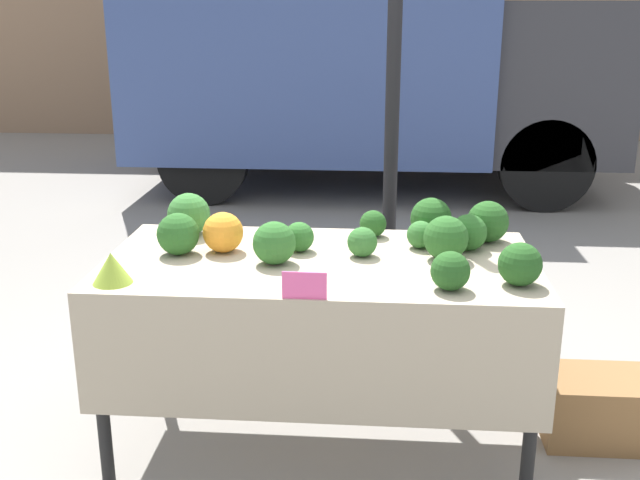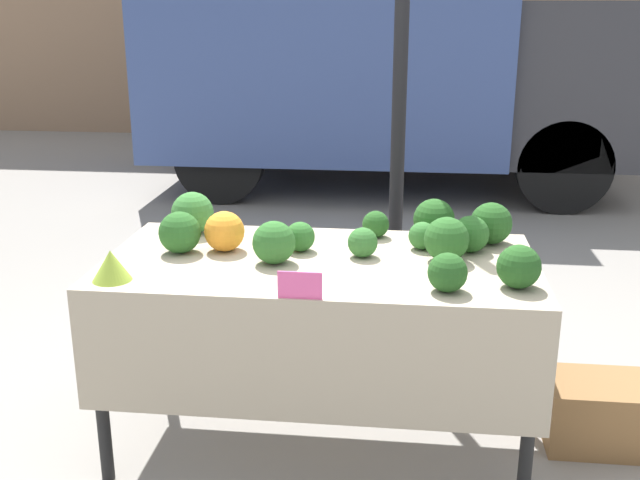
{
  "view_description": "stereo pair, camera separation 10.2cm",
  "coord_description": "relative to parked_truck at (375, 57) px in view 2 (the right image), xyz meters",
  "views": [
    {
      "loc": [
        0.22,
        -2.78,
        1.76
      ],
      "look_at": [
        0.0,
        0.0,
        0.89
      ],
      "focal_mm": 42.0,
      "sensor_mm": 36.0,
      "label": 1
    },
    {
      "loc": [
        0.32,
        -2.77,
        1.76
      ],
      "look_at": [
        0.0,
        0.0,
        0.89
      ],
      "focal_mm": 42.0,
      "sensor_mm": 36.0,
      "label": 2
    }
  ],
  "objects": [
    {
      "name": "broccoli_head_5",
      "position": [
        0.49,
        -4.81,
        -0.39
      ],
      "size": [
        0.18,
        0.18,
        0.18
      ],
      "color": "#285B23",
      "rests_on": "market_table"
    },
    {
      "name": "broccoli_head_11",
      "position": [
        -0.17,
        -4.91,
        -0.39
      ],
      "size": [
        0.17,
        0.17,
        0.17
      ],
      "color": "#2D6628",
      "rests_on": "market_table"
    },
    {
      "name": "broccoli_head_0",
      "position": [
        0.45,
        -4.53,
        -0.39
      ],
      "size": [
        0.18,
        0.18,
        0.18
      ],
      "color": "#23511E",
      "rests_on": "market_table"
    },
    {
      "name": "broccoli_head_3",
      "position": [
        0.17,
        -4.8,
        -0.42
      ],
      "size": [
        0.12,
        0.12,
        0.12
      ],
      "color": "#336B2D",
      "rests_on": "market_table"
    },
    {
      "name": "broccoli_head_8",
      "position": [
        0.4,
        -4.67,
        -0.42
      ],
      "size": [
        0.11,
        0.11,
        0.11
      ],
      "color": "#336B2D",
      "rests_on": "market_table"
    },
    {
      "name": "broccoli_head_1",
      "position": [
        0.48,
        -5.14,
        -0.41
      ],
      "size": [
        0.14,
        0.14,
        0.14
      ],
      "color": "#23511E",
      "rests_on": "market_table"
    },
    {
      "name": "broccoli_head_2",
      "position": [
        -0.09,
        -4.75,
        -0.42
      ],
      "size": [
        0.12,
        0.12,
        0.12
      ],
      "color": "#2D6628",
      "rests_on": "market_table"
    },
    {
      "name": "broccoli_head_10",
      "position": [
        0.6,
        -4.68,
        -0.4
      ],
      "size": [
        0.15,
        0.15,
        0.15
      ],
      "color": "#285B23",
      "rests_on": "market_table"
    },
    {
      "name": "broccoli_head_6",
      "position": [
        0.21,
        -4.53,
        -0.42
      ],
      "size": [
        0.12,
        0.12,
        0.12
      ],
      "color": "#23511E",
      "rests_on": "market_table"
    },
    {
      "name": "broccoli_head_9",
      "position": [
        -0.57,
        -4.83,
        -0.39
      ],
      "size": [
        0.17,
        0.17,
        0.17
      ],
      "color": "#285B23",
      "rests_on": "market_table"
    },
    {
      "name": "parked_truck",
      "position": [
        0.0,
        0.0,
        0.0
      ],
      "size": [
        4.59,
        2.29,
        2.36
      ],
      "color": "#384C84",
      "rests_on": "ground_plane"
    },
    {
      "name": "broccoli_head_7",
      "position": [
        0.69,
        -4.56,
        -0.39
      ],
      "size": [
        0.18,
        0.18,
        0.18
      ],
      "color": "#23511E",
      "rests_on": "market_table"
    },
    {
      "name": "romanesco_head",
      "position": [
        -0.72,
        -5.17,
        -0.42
      ],
      "size": [
        0.14,
        0.14,
        0.11
      ],
      "color": "#93B238",
      "rests_on": "market_table"
    },
    {
      "name": "tent_pole",
      "position": [
        0.29,
        -3.97,
        -0.0
      ],
      "size": [
        0.07,
        0.07,
        2.57
      ],
      "color": "black",
      "rests_on": "ground_plane"
    },
    {
      "name": "price_sign",
      "position": [
        -0.02,
        -5.27,
        -0.43
      ],
      "size": [
        0.15,
        0.01,
        0.1
      ],
      "color": "#F45B9E",
      "rests_on": "market_table"
    },
    {
      "name": "produce_crate",
      "position": [
        1.18,
        -4.74,
        -1.15
      ],
      "size": [
        0.47,
        0.33,
        0.28
      ],
      "color": "olive",
      "rests_on": "ground_plane"
    },
    {
      "name": "ground_plane",
      "position": [
        0.0,
        -4.85,
        -1.29
      ],
      "size": [
        40.0,
        40.0,
        0.0
      ],
      "primitive_type": "plane",
      "color": "gray"
    },
    {
      "name": "broccoli_head_12",
      "position": [
        -0.59,
        -4.56,
        -0.39
      ],
      "size": [
        0.18,
        0.18,
        0.18
      ],
      "color": "#387533",
      "rests_on": "market_table"
    },
    {
      "name": "orange_cauliflower",
      "position": [
        -0.39,
        -4.78,
        -0.4
      ],
      "size": [
        0.16,
        0.16,
        0.16
      ],
      "color": "orange",
      "rests_on": "market_table"
    },
    {
      "name": "broccoli_head_4",
      "position": [
        0.73,
        -5.08,
        -0.4
      ],
      "size": [
        0.16,
        0.16,
        0.16
      ],
      "color": "#23511E",
      "rests_on": "market_table"
    },
    {
      "name": "market_table",
      "position": [
        0.0,
        -4.91,
        -0.58
      ],
      "size": [
        1.7,
        0.87,
        0.81
      ],
      "color": "tan",
      "rests_on": "ground_plane"
    }
  ]
}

